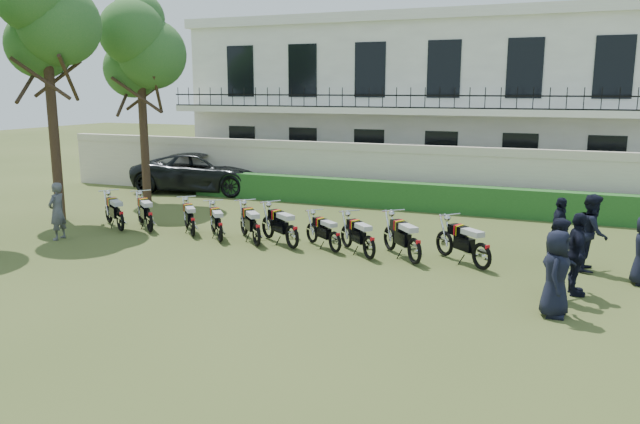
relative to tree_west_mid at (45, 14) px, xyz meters
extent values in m
plane|color=#3C4B1E|center=(9.46, -1.00, -6.67)|extent=(100.00, 100.00, 0.00)
cube|color=beige|center=(9.46, 7.00, -5.67)|extent=(30.00, 0.30, 2.00)
cube|color=beige|center=(9.46, 7.00, -4.52)|extent=(30.00, 0.35, 0.30)
cube|color=#1F4B1A|center=(10.46, 6.20, -6.17)|extent=(18.00, 0.60, 1.00)
cube|color=white|center=(9.46, 13.00, -3.17)|extent=(20.00, 8.00, 7.00)
cube|color=white|center=(9.46, 13.00, 0.53)|extent=(20.40, 8.40, 0.40)
cube|color=white|center=(9.46, 8.30, -3.17)|extent=(20.00, 1.40, 0.25)
cube|color=black|center=(9.46, 7.65, -2.57)|extent=(20.00, 0.05, 0.05)
cube|color=black|center=(9.46, 7.65, -3.02)|extent=(20.00, 0.05, 0.05)
cube|color=black|center=(1.96, 9.02, -5.07)|extent=(1.30, 0.12, 2.20)
cube|color=black|center=(1.96, 9.02, -1.57)|extent=(1.30, 0.12, 2.20)
cube|color=black|center=(4.96, 9.02, -5.07)|extent=(1.30, 0.12, 2.20)
cube|color=black|center=(4.96, 9.02, -1.57)|extent=(1.30, 0.12, 2.20)
cube|color=black|center=(7.96, 9.02, -5.07)|extent=(1.30, 0.12, 2.20)
cube|color=black|center=(7.96, 9.02, -1.57)|extent=(1.30, 0.12, 2.20)
cube|color=black|center=(10.96, 9.02, -5.07)|extent=(1.30, 0.12, 2.20)
cube|color=black|center=(10.96, 9.02, -1.57)|extent=(1.30, 0.12, 2.20)
cube|color=black|center=(13.96, 9.02, -5.07)|extent=(1.30, 0.12, 2.20)
cube|color=black|center=(13.96, 9.02, -1.57)|extent=(1.30, 0.12, 2.20)
cube|color=black|center=(16.96, 9.02, -5.07)|extent=(1.30, 0.12, 2.20)
cube|color=black|center=(16.96, 9.02, -1.57)|extent=(1.30, 0.12, 2.20)
cylinder|color=#473323|center=(-0.04, 0.00, -3.69)|extent=(0.32, 0.32, 5.95)
sphere|color=#286126|center=(0.36, 0.20, -0.29)|extent=(2.60, 2.60, 2.60)
sphere|color=#286126|center=(-0.64, 0.30, -0.89)|extent=(2.20, 2.20, 2.20)
cylinder|color=#473323|center=(0.46, 4.00, -4.04)|extent=(0.32, 0.32, 5.25)
sphere|color=#286126|center=(0.86, 4.20, -1.04)|extent=(2.60, 2.60, 2.60)
sphere|color=#286126|center=(-0.14, 4.30, -1.57)|extent=(2.20, 2.20, 2.20)
sphere|color=#286126|center=(0.56, 3.50, -0.29)|extent=(2.40, 2.40, 2.40)
sphere|color=#286126|center=(0.46, 4.00, 0.23)|extent=(2.00, 2.00, 2.00)
torus|color=black|center=(3.63, -1.11, -6.35)|extent=(0.59, 0.46, 0.66)
torus|color=black|center=(2.49, -0.29, -6.35)|extent=(0.59, 0.46, 0.66)
cube|color=black|center=(3.10, -0.73, -6.18)|extent=(0.60, 0.50, 0.32)
cube|color=black|center=(2.90, -0.59, -5.89)|extent=(0.56, 0.51, 0.24)
cube|color=red|center=(2.90, -0.59, -5.88)|extent=(0.16, 0.30, 0.25)
cube|color=yellow|center=(2.95, -0.62, -5.88)|extent=(0.13, 0.29, 0.25)
cube|color=#ACACAC|center=(3.34, -0.90, -5.85)|extent=(0.63, 0.56, 0.13)
cylinder|color=silver|center=(2.62, -0.38, -5.57)|extent=(0.40, 0.55, 0.03)
torus|color=black|center=(4.53, -0.95, -6.34)|extent=(0.56, 0.51, 0.66)
torus|color=black|center=(3.47, -0.02, -6.34)|extent=(0.56, 0.51, 0.66)
cube|color=black|center=(4.04, -0.52, -6.18)|extent=(0.58, 0.54, 0.32)
cube|color=black|center=(3.85, -0.36, -5.89)|extent=(0.55, 0.53, 0.24)
cube|color=red|center=(3.85, -0.36, -5.88)|extent=(0.19, 0.30, 0.25)
cube|color=yellow|center=(3.90, -0.40, -5.88)|extent=(0.16, 0.29, 0.25)
cube|color=#ACACAC|center=(4.26, -0.72, -5.85)|extent=(0.62, 0.59, 0.13)
cylinder|color=silver|center=(3.59, -0.13, -5.56)|extent=(0.45, 0.51, 0.03)
torus|color=black|center=(5.95, -0.94, -6.37)|extent=(0.47, 0.51, 0.61)
torus|color=black|center=(5.09, 0.02, -6.37)|extent=(0.47, 0.51, 0.61)
cube|color=black|center=(5.56, -0.50, -6.22)|extent=(0.50, 0.53, 0.30)
cube|color=black|center=(5.40, -0.33, -5.95)|extent=(0.49, 0.51, 0.22)
cube|color=red|center=(5.40, -0.33, -5.94)|extent=(0.20, 0.27, 0.23)
cube|color=yellow|center=(5.44, -0.37, -5.94)|extent=(0.17, 0.26, 0.23)
cube|color=#ACACAC|center=(5.74, -0.70, -5.91)|extent=(0.54, 0.57, 0.12)
cylinder|color=silver|center=(5.19, -0.09, -5.65)|extent=(0.46, 0.42, 0.03)
torus|color=black|center=(7.06, -1.24, -6.37)|extent=(0.46, 0.52, 0.61)
torus|color=black|center=(6.22, -0.25, -6.37)|extent=(0.46, 0.52, 0.61)
cube|color=black|center=(6.67, -0.78, -6.22)|extent=(0.49, 0.53, 0.30)
cube|color=black|center=(6.53, -0.61, -5.95)|extent=(0.49, 0.51, 0.22)
cube|color=red|center=(6.53, -0.61, -5.94)|extent=(0.20, 0.27, 0.23)
cube|color=yellow|center=(6.57, -0.65, -5.94)|extent=(0.18, 0.26, 0.23)
cube|color=#ACACAC|center=(6.85, -0.99, -5.91)|extent=(0.54, 0.57, 0.12)
cylinder|color=silver|center=(6.32, -0.36, -5.65)|extent=(0.48, 0.41, 0.03)
torus|color=black|center=(8.31, -1.26, -6.35)|extent=(0.52, 0.55, 0.66)
torus|color=black|center=(7.35, -0.24, -6.35)|extent=(0.52, 0.55, 0.66)
cube|color=black|center=(7.87, -0.79, -6.18)|extent=(0.55, 0.57, 0.32)
cube|color=black|center=(7.70, -0.61, -5.89)|extent=(0.54, 0.55, 0.24)
cube|color=red|center=(7.70, -0.61, -5.88)|extent=(0.21, 0.30, 0.25)
cube|color=yellow|center=(7.74, -0.66, -5.88)|extent=(0.18, 0.28, 0.25)
cube|color=#ACACAC|center=(8.06, -1.00, -5.85)|extent=(0.59, 0.61, 0.13)
cylinder|color=silver|center=(7.46, -0.36, -5.57)|extent=(0.49, 0.47, 0.03)
torus|color=black|center=(9.46, -1.07, -6.34)|extent=(0.60, 0.47, 0.67)
torus|color=black|center=(8.30, -0.24, -6.34)|extent=(0.60, 0.47, 0.67)
cube|color=black|center=(8.92, -0.69, -6.17)|extent=(0.61, 0.51, 0.33)
cube|color=black|center=(8.72, -0.54, -5.88)|extent=(0.57, 0.52, 0.24)
cube|color=red|center=(8.72, -0.54, -5.87)|extent=(0.16, 0.31, 0.25)
cube|color=yellow|center=(8.77, -0.58, -5.87)|extent=(0.13, 0.30, 0.25)
cube|color=#ACACAC|center=(9.17, -0.86, -5.83)|extent=(0.65, 0.57, 0.13)
cylinder|color=silver|center=(8.43, -0.34, -5.55)|extent=(0.41, 0.56, 0.03)
torus|color=black|center=(10.61, -0.96, -6.38)|extent=(0.52, 0.43, 0.59)
torus|color=black|center=(9.62, -0.20, -6.38)|extent=(0.52, 0.43, 0.59)
cube|color=black|center=(10.15, -0.61, -6.24)|extent=(0.52, 0.46, 0.29)
cube|color=black|center=(9.97, -0.48, -5.98)|extent=(0.49, 0.46, 0.21)
cube|color=red|center=(9.97, -0.48, -5.97)|extent=(0.15, 0.27, 0.22)
cube|color=yellow|center=(10.02, -0.51, -5.97)|extent=(0.12, 0.26, 0.22)
cube|color=#ACACAC|center=(10.35, -0.77, -5.94)|extent=(0.56, 0.50, 0.12)
cylinder|color=silver|center=(9.73, -0.29, -5.69)|extent=(0.37, 0.47, 0.03)
torus|color=black|center=(11.65, -1.35, -6.36)|extent=(0.51, 0.51, 0.63)
torus|color=black|center=(10.69, -0.41, -6.36)|extent=(0.51, 0.51, 0.63)
cube|color=black|center=(11.21, -0.92, -6.20)|extent=(0.53, 0.53, 0.31)
cube|color=black|center=(11.04, -0.75, -5.93)|extent=(0.52, 0.52, 0.23)
cube|color=red|center=(11.04, -0.75, -5.92)|extent=(0.19, 0.29, 0.24)
cube|color=yellow|center=(11.08, -0.80, -5.92)|extent=(0.16, 0.27, 0.24)
cube|color=#ACACAC|center=(11.41, -1.11, -5.88)|extent=(0.58, 0.58, 0.12)
cylinder|color=silver|center=(10.80, -0.52, -5.62)|extent=(0.46, 0.46, 0.03)
torus|color=black|center=(12.84, -1.44, -6.34)|extent=(0.52, 0.58, 0.68)
torus|color=black|center=(11.89, -0.35, -6.34)|extent=(0.52, 0.58, 0.68)
cube|color=black|center=(12.40, -0.94, -6.17)|extent=(0.55, 0.59, 0.33)
cube|color=black|center=(12.23, -0.75, -5.87)|extent=(0.55, 0.57, 0.24)
cube|color=red|center=(12.23, -0.75, -5.86)|extent=(0.22, 0.31, 0.26)
cube|color=yellow|center=(12.28, -0.80, -5.86)|extent=(0.19, 0.29, 0.26)
cube|color=#ACACAC|center=(12.60, -1.17, -5.82)|extent=(0.60, 0.64, 0.13)
cylinder|color=silver|center=(12.00, -0.48, -5.53)|extent=(0.53, 0.46, 0.03)
torus|color=black|center=(14.53, -1.23, -6.34)|extent=(0.58, 0.52, 0.68)
torus|color=black|center=(13.45, -0.28, -6.34)|extent=(0.58, 0.52, 0.68)
cube|color=black|center=(14.03, -0.79, -6.17)|extent=(0.59, 0.55, 0.33)
cube|color=black|center=(13.84, -0.63, -5.87)|extent=(0.57, 0.55, 0.24)
cube|color=red|center=(13.84, -0.63, -5.86)|extent=(0.19, 0.31, 0.26)
cube|color=yellow|center=(13.89, -0.67, -5.86)|extent=(0.16, 0.30, 0.26)
cube|color=#ACACAC|center=(14.26, -0.99, -5.83)|extent=(0.64, 0.60, 0.13)
cylinder|color=silver|center=(13.57, -0.39, -5.54)|extent=(0.46, 0.52, 0.03)
imported|color=black|center=(1.24, 6.90, -5.84)|extent=(6.35, 3.68, 1.66)
imported|color=#5B5B60|center=(2.02, -2.17, -5.82)|extent=(0.46, 0.65, 1.69)
imported|color=black|center=(15.73, -3.35, -5.81)|extent=(0.60, 0.87, 1.72)
imported|color=black|center=(15.77, -2.24, -5.80)|extent=(0.70, 0.88, 1.74)
imported|color=black|center=(16.10, -1.82, -5.77)|extent=(0.61, 1.11, 1.80)
imported|color=black|center=(16.43, 0.30, -5.73)|extent=(0.74, 0.93, 1.89)
imported|color=black|center=(15.68, 0.95, -5.84)|extent=(0.63, 1.04, 1.65)
camera|label=1|loc=(15.89, -15.77, -2.30)|focal=35.00mm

